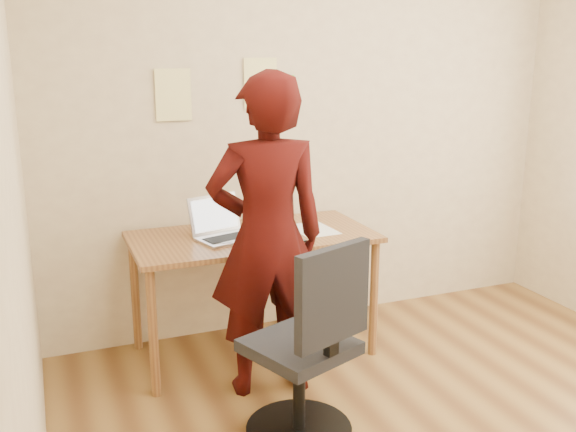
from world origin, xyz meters
name	(u,v)px	position (x,y,z in m)	size (l,w,h in m)	color
room	(492,163)	(0.00, 0.00, 1.35)	(3.58, 3.58, 2.78)	brown
desk	(253,249)	(-0.54, 1.38, 0.65)	(1.40, 0.70, 0.74)	olive
laptop	(223,229)	(-0.72, 1.38, 0.79)	(0.39, 0.36, 0.23)	silver
paper_sheet	(313,229)	(-0.17, 1.35, 0.74)	(0.22, 0.32, 0.00)	white
phone	(297,240)	(-0.35, 1.17, 0.74)	(0.09, 0.13, 0.01)	black
wall_note_left	(173,95)	(-0.90, 1.74, 1.53)	(0.21, 0.00, 0.30)	#FCF197
wall_note_mid	(261,83)	(-0.36, 1.74, 1.58)	(0.21, 0.00, 0.30)	#FCF197
wall_note_right	(281,95)	(-0.23, 1.74, 1.51)	(0.18, 0.00, 0.24)	#5CDC31
office_chair	(309,357)	(-0.60, 0.42, 0.42)	(0.56, 0.57, 0.98)	black
person	(267,238)	(-0.61, 0.94, 0.85)	(0.62, 0.41, 1.69)	#320806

